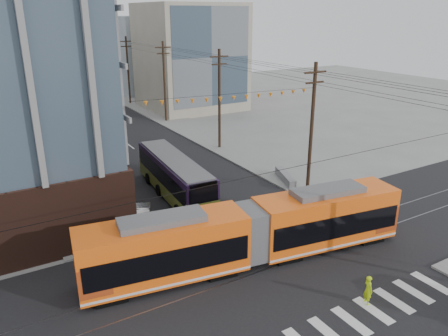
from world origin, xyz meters
The scene contains 11 objects.
ground centered at (0.00, 0.00, 0.00)m, with size 160.00×160.00×0.00m, color slate.
bg_bldg_ne_near centered at (16.00, 48.00, 8.00)m, with size 14.00×14.00×16.00m, color gray.
bg_bldg_ne_far centered at (18.00, 68.00, 7.00)m, with size 16.00×16.00×14.00m, color #8C99A5.
utility_pole_far centered at (8.50, 56.00, 5.50)m, with size 0.30×0.30×11.00m, color black.
streetcar centered at (-2.05, 4.27, 1.97)m, with size 20.44×2.87×3.94m, color #FF5E12, non-canonical shape.
city_bus centered at (-1.59, 16.20, 1.71)m, with size 2.61×12.06×3.42m, color #20102F, non-canonical shape.
parked_car_silver centered at (-6.06, 12.67, 0.71)m, with size 1.51×4.33×1.43m, color #9F9F9F.
parked_car_white centered at (-5.83, 20.94, 0.63)m, with size 1.75×4.31×1.25m, color #B2A7A7.
parked_car_grey centered at (-5.82, 21.62, 0.63)m, with size 2.08×4.51×1.25m, color slate.
pedestrian centered at (0.97, -2.38, 0.84)m, with size 0.61×0.40×1.67m, color #B8E210.
jersey_barrier centered at (8.30, 13.81, 0.42)m, with size 0.94×4.18×0.84m, color gray.
Camera 1 is at (-15.58, -15.20, 14.66)m, focal length 35.00 mm.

